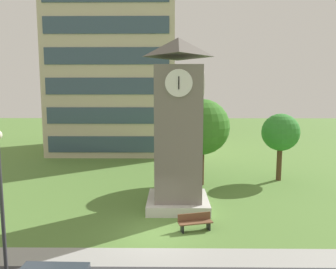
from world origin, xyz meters
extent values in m
plane|color=#567F38|center=(0.00, 0.00, 0.00)|extent=(160.00, 160.00, 0.00)
cube|color=#9E9E99|center=(0.00, -2.31, 0.00)|extent=(120.00, 1.60, 0.01)
cube|color=beige|center=(-6.11, 25.88, 9.60)|extent=(14.63, 13.54, 19.20)
cube|color=#384C60|center=(-6.11, 19.07, 1.60)|extent=(13.46, 0.10, 1.80)
cube|color=#384C60|center=(-6.11, 19.07, 4.80)|extent=(13.46, 0.10, 1.80)
cube|color=#384C60|center=(-6.11, 19.07, 8.00)|extent=(13.46, 0.10, 1.80)
cube|color=#384C60|center=(-6.11, 19.07, 11.20)|extent=(13.46, 0.10, 1.80)
cube|color=#384C60|center=(-6.11, 19.07, 14.40)|extent=(13.46, 0.10, 1.80)
cube|color=slate|center=(1.25, 3.98, 4.38)|extent=(2.81, 2.81, 8.77)
cube|color=beige|center=(1.25, 3.98, 0.30)|extent=(3.80, 3.80, 0.60)
pyramid|color=#5D5751|center=(1.25, 3.98, 9.89)|extent=(3.10, 3.10, 1.12)
cylinder|color=white|center=(1.25, 2.51, 7.71)|extent=(1.55, 0.12, 1.55)
cylinder|color=white|center=(2.72, 3.98, 7.71)|extent=(0.12, 1.55, 1.55)
cube|color=black|center=(1.25, 2.44, 7.85)|extent=(0.03, 0.08, 0.46)
cube|color=black|center=(1.25, 2.43, 7.71)|extent=(0.06, 0.05, 0.70)
cube|color=brown|center=(2.11, 0.40, 0.45)|extent=(1.86, 0.90, 0.06)
cube|color=brown|center=(2.05, 0.61, 0.68)|extent=(1.76, 0.48, 0.40)
cube|color=black|center=(1.41, 0.23, 0.23)|extent=(0.18, 0.44, 0.45)
cube|color=black|center=(2.81, 0.57, 0.23)|extent=(0.18, 0.44, 0.45)
cylinder|color=#333338|center=(-5.54, -3.96, 2.71)|extent=(0.14, 0.14, 5.42)
cylinder|color=#513823|center=(9.78, 10.32, 1.48)|extent=(0.42, 0.42, 2.96)
sphere|color=#31832F|center=(9.78, 10.32, 4.02)|extent=(3.04, 3.04, 3.04)
cylinder|color=#513823|center=(3.21, 8.93, 1.55)|extent=(0.44, 0.44, 3.10)
sphere|color=#367724|center=(3.21, 8.93, 4.60)|extent=(4.30, 4.30, 4.30)
camera|label=1|loc=(0.84, -15.29, 7.06)|focal=33.62mm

